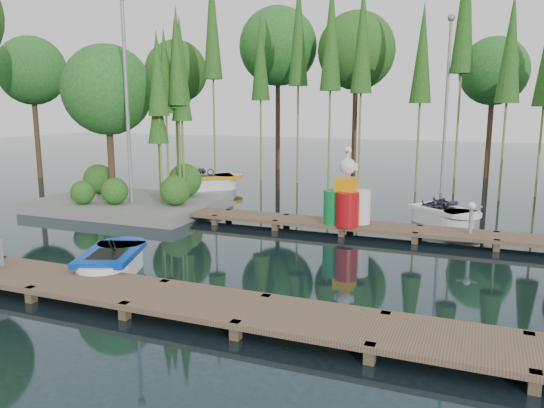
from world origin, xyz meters
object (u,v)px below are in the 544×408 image
at_px(yellow_barrel, 355,210).
at_px(drum_cluster, 347,202).
at_px(island, 123,119).
at_px(boat_blue, 112,263).
at_px(boat_yellow_far, 208,182).

relative_size(yellow_barrel, drum_cluster, 0.36).
distance_m(yellow_barrel, drum_cluster, 0.36).
relative_size(island, drum_cluster, 3.04).
relative_size(boat_blue, boat_yellow_far, 0.86).
relative_size(boat_blue, drum_cluster, 1.20).
distance_m(island, drum_cluster, 8.71).
bearing_deg(yellow_barrel, island, 174.73).
bearing_deg(island, yellow_barrel, -5.27).
bearing_deg(boat_yellow_far, island, -115.25).
distance_m(island, boat_yellow_far, 5.70).
bearing_deg(drum_cluster, island, 173.53).
height_order(boat_yellow_far, yellow_barrel, boat_yellow_far).
xyz_separation_m(boat_yellow_far, yellow_barrel, (7.92, -5.67, 0.39)).
height_order(island, boat_blue, island).
relative_size(island, boat_blue, 2.53).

